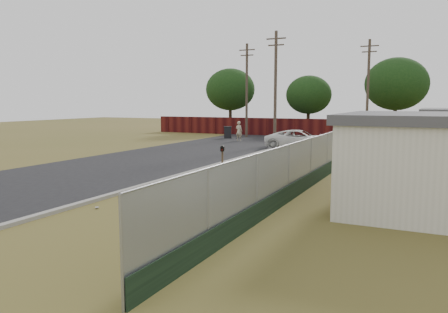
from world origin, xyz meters
The scene contains 12 objects.
ground centered at (0.00, 0.00, 0.00)m, with size 120.00×120.00×0.00m, color brown.
street centered at (-6.76, 8.05, 0.02)m, with size 15.10×60.00×0.12m.
chainlink_fence centered at (3.12, 1.03, 0.80)m, with size 0.10×27.06×2.02m.
privacy_fence centered at (-6.00, 25.00, 0.90)m, with size 30.00×0.12×1.80m, color #4D1310.
utility_poles centered at (-3.67, 20.67, 4.69)m, with size 12.60×8.24×9.00m.
horizon_trees centered at (0.84, 23.56, 4.63)m, with size 33.32×31.94×7.78m.
fire_hydrant centered at (2.70, -8.61, 0.41)m, with size 0.39×0.38×0.87m.
mailbox centered at (-2.09, 2.41, 0.99)m, with size 0.36×0.54×1.26m.
pickup_truck centered at (-1.27, 13.78, 0.71)m, with size 2.35×5.09×1.41m, color white.
pedestrian centered at (-7.95, 17.78, 0.88)m, with size 0.64×0.42×1.77m, color tan.
trash_bin centered at (-10.14, 20.11, 0.58)m, with size 0.99×0.96×1.13m.
scattered_litter centered at (0.16, -2.48, 0.04)m, with size 4.77×11.72×0.07m.
Camera 1 is at (7.58, -17.45, 3.47)m, focal length 35.00 mm.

